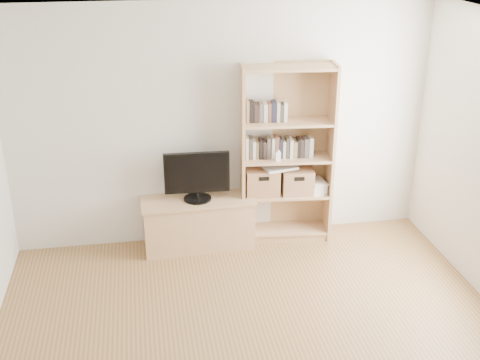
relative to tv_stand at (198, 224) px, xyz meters
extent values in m
cube|color=beige|center=(0.31, 0.22, 1.03)|extent=(4.50, 0.02, 2.60)
cube|color=white|center=(0.31, -2.28, 2.33)|extent=(4.50, 5.00, 0.01)
cube|color=tan|center=(0.00, 0.00, 0.00)|extent=(1.18, 0.47, 0.54)
cube|color=tan|center=(0.98, 0.04, 0.72)|extent=(1.01, 0.44, 1.97)
cube|color=black|center=(0.00, 0.00, 0.56)|extent=(0.69, 0.08, 0.54)
cube|color=#B0AC8C|center=(0.98, 0.07, 0.80)|extent=(0.82, 0.23, 0.22)
cube|color=#B0AC8C|center=(0.76, 0.09, 1.19)|extent=(0.36, 0.16, 0.18)
cube|color=white|center=(0.86, -0.05, 0.75)|extent=(0.05, 0.04, 0.10)
cube|color=brown|center=(0.72, 0.06, 0.43)|extent=(0.38, 0.32, 0.30)
cube|color=brown|center=(1.10, 0.03, 0.42)|extent=(0.35, 0.30, 0.28)
cube|color=silver|center=(0.90, 0.04, 0.59)|extent=(0.39, 0.31, 0.03)
cube|color=silver|center=(1.32, 0.01, 0.34)|extent=(0.18, 0.26, 0.11)
camera|label=1|loc=(-0.55, -5.81, 3.02)|focal=45.00mm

